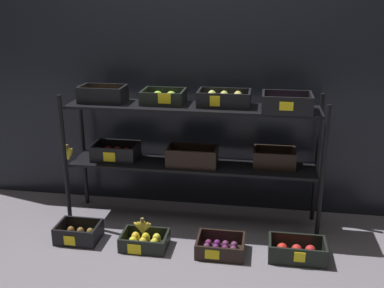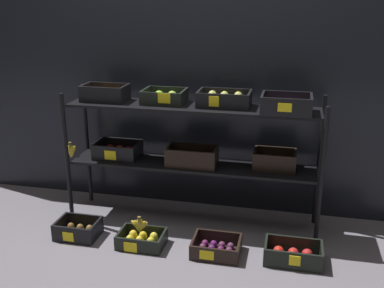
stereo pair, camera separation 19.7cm
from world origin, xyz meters
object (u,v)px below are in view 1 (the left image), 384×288
crate_ground_kiwi (79,234)px  crate_ground_plum (220,248)px  crate_ground_lemon (145,241)px  banana_bunch_loose (143,227)px  display_rack (192,132)px  crate_ground_apple_red (297,252)px

crate_ground_kiwi → crate_ground_plum: 1.03m
crate_ground_lemon → banana_bunch_loose: size_ratio=2.27×
crate_ground_lemon → banana_bunch_loose: 0.11m
display_rack → crate_ground_apple_red: display_rack is taller
crate_ground_plum → crate_ground_apple_red: (0.51, 0.01, 0.01)m
crate_ground_plum → banana_bunch_loose: bearing=-179.2°
display_rack → crate_ground_lemon: display_rack is taller
crate_ground_lemon → crate_ground_apple_red: size_ratio=0.86×
crate_ground_kiwi → crate_ground_lemon: bearing=-2.1°
crate_ground_kiwi → crate_ground_plum: bearing=-0.5°
display_rack → crate_ground_plum: size_ratio=6.04×
display_rack → crate_ground_lemon: bearing=-120.8°
crate_ground_kiwi → crate_ground_plum: (1.03, -0.01, -0.01)m
display_rack → crate_ground_kiwi: 1.10m
crate_ground_kiwi → banana_bunch_loose: 0.49m
crate_ground_plum → display_rack: bearing=121.8°
display_rack → crate_ground_lemon: (-0.26, -0.44, -0.68)m
crate_ground_plum → banana_bunch_loose: size_ratio=2.27×
crate_ground_apple_red → crate_ground_plum: bearing=-178.5°
crate_ground_lemon → banana_bunch_loose: bearing=174.7°
crate_ground_kiwi → crate_ground_plum: size_ratio=0.93×
crate_ground_kiwi → banana_bunch_loose: bearing=-2.1°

